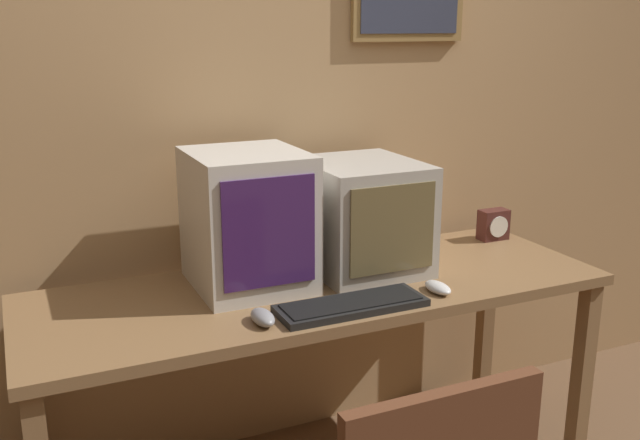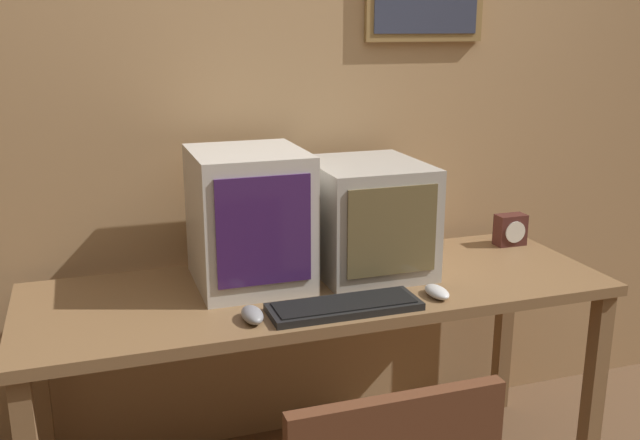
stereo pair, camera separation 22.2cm
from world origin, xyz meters
The scene contains 8 objects.
wall_back centered at (0.00, 1.43, 1.30)m, with size 8.00×0.08×2.60m.
desk centered at (0.00, 1.01, 0.68)m, with size 1.90×0.66×0.76m.
monitor_left centered at (-0.21, 1.11, 0.98)m, with size 0.35×0.40×0.44m.
monitor_right centered at (0.20, 1.10, 0.95)m, with size 0.37×0.43×0.37m.
keyboard_main centered at (0.00, 0.78, 0.77)m, with size 0.46×0.16×0.03m.
mouse_near_keyboard centered at (0.31, 0.79, 0.77)m, with size 0.06×0.12×0.03m.
mouse_far_corner centered at (-0.28, 0.79, 0.78)m, with size 0.06×0.12×0.04m.
desk_clock centered at (0.83, 1.19, 0.82)m, with size 0.12×0.07×0.12m.
Camera 1 is at (-0.90, -0.98, 1.58)m, focal length 40.00 mm.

